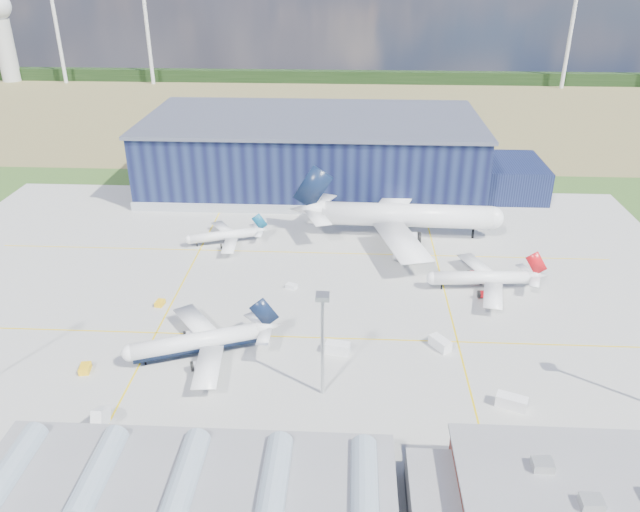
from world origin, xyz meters
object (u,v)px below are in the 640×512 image
Objects in this scene: airliner_red at (481,271)px; gse_tug_c at (410,218)px; airliner_widebody at (407,204)px; light_mast_center at (322,329)px; gse_tug_a at (85,369)px; gse_cart_a at (408,242)px; gse_cart_b at (291,286)px; gse_van_b at (440,343)px; airliner_regional at (223,231)px; gse_van_a at (512,402)px; airliner_navy at (195,334)px; hangar at (320,155)px; gse_tug_b at (160,303)px; airstair at (101,421)px; car_b at (529,464)px; gse_van_c at (338,348)px; ops_building at (607,504)px.

airliner_red reaches higher than gse_tug_c.
light_mast_center is at bearing -104.19° from airliner_widebody.
gse_tug_a reaches higher than gse_cart_a.
airliner_widebody is 49.20m from gse_cart_b.
light_mast_center is 34.09m from gse_van_b.
gse_tug_c is at bearing -178.13° from airliner_regional.
gse_van_a is at bearing 83.03° from airliner_red.
gse_cart_b is (-10.39, 43.13, -14.82)m from light_mast_center.
gse_cart_b is (17.89, 31.59, -5.16)m from airliner_navy.
gse_cart_b is at bearing -130.96° from airliner_widebody.
gse_cart_b is (-3.20, -81.67, -11.00)m from hangar.
gse_cart_b is (32.30, 10.56, -0.00)m from gse_tug_b.
airstair is (2.01, -45.00, 1.02)m from gse_tug_b.
airliner_regional is 9.09× the size of gse_tug_b.
gse_tug_b is 1.05× the size of gse_cart_a.
car_b is at bearing -62.88° from gse_tug_c.
airliner_regional is at bearing -22.99° from airliner_red.
gse_van_a is at bearing 3.92° from airstair.
airliner_regional is at bearing 103.66° from gse_van_b.
gse_tug_b is at bearing -117.79° from gse_tug_c.
gse_van_a is (-2.16, -47.74, -3.97)m from airliner_red.
gse_van_c is at bearing 153.14° from gse_van_b.
gse_van_c reaches higher than gse_cart_b.
gse_van_c reaches higher than gse_tug_b.
airliner_regional reaches higher than gse_van_b.
airliner_widebody is at bearing -6.82° from gse_van_c.
airliner_widebody is 67.95m from gse_van_c.
airstair reaches higher than gse_van_b.
airliner_navy is at bearing 176.53° from gse_cart_b.
airstair is (-66.30, -29.86, 0.41)m from gse_van_b.
airliner_regional is 79.30m from gse_van_b.
car_b is at bearing 124.17° from ops_building.
airliner_navy is 9.57× the size of car_b.
gse_van_c is at bearing -85.01° from gse_tug_c.
airliner_widebody is 98.28m from car_b.
airstair is (-40.68, -12.42, -13.80)m from light_mast_center.
gse_cart_a is (-22.38, 103.10, -4.20)m from ops_building.
gse_van_a is (65.42, -13.86, -4.48)m from airliner_navy.
airliner_red is 49.04m from gse_tug_c.
gse_van_c is 1.05× the size of airstair.
gse_cart_a is 0.51× the size of gse_van_c.
hangar is 54.70m from airliner_widebody.
airliner_widebody is at bearing -16.43° from gse_cart_b.
gse_van_c is (2.65, 14.24, -14.14)m from light_mast_center.
ops_building is 55.13m from light_mast_center.
light_mast_center is at bearing -84.21° from gse_tug_c.
airliner_navy reaches higher than airliner_regional.
gse_tug_a is 90.47m from car_b.
gse_tug_a is (-43.56, -120.24, -10.90)m from hangar.
airstair is at bearing 119.27° from gse_van_a.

